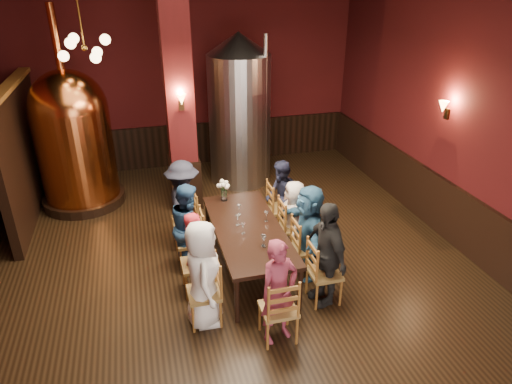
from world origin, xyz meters
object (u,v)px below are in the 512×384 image
object	(u,v)px
person_0	(203,274)
person_1	(196,253)
steel_vessel	(240,110)
dining_table	(248,231)
person_2	(189,227)
rose_vase	(224,187)
copper_kettle	(74,138)

from	to	relation	value
person_0	person_1	xyz separation A→B (m)	(0.00, 0.67, -0.10)
steel_vessel	person_1	bearing A→B (deg)	-112.42
dining_table	person_2	size ratio (longest dim) A/B	1.69
dining_table	steel_vessel	size ratio (longest dim) A/B	0.75
person_1	rose_vase	distance (m)	1.54
dining_table	steel_vessel	bearing A→B (deg)	78.66
person_0	rose_vase	xyz separation A→B (m)	(0.69, 2.00, 0.24)
person_1	copper_kettle	xyz separation A→B (m)	(-1.79, 3.46, 0.73)
rose_vase	person_2	bearing A→B (deg)	-135.81
person_1	rose_vase	bearing A→B (deg)	-44.44
person_0	person_2	distance (m)	1.33
person_0	copper_kettle	distance (m)	4.54
dining_table	person_1	distance (m)	0.91
dining_table	copper_kettle	size ratio (longest dim) A/B	0.63
person_2	steel_vessel	size ratio (longest dim) A/B	0.45
dining_table	steel_vessel	world-z (taller)	steel_vessel
steel_vessel	rose_vase	bearing A→B (deg)	-109.50
steel_vessel	rose_vase	world-z (taller)	steel_vessel
person_0	copper_kettle	bearing A→B (deg)	28.15
dining_table	copper_kettle	xyz separation A→B (m)	(-2.64, 3.13, 0.69)
rose_vase	steel_vessel	bearing A→B (deg)	70.50
dining_table	person_1	xyz separation A→B (m)	(-0.85, -0.33, -0.04)
person_0	copper_kettle	world-z (taller)	copper_kettle
copper_kettle	rose_vase	size ratio (longest dim) A/B	10.18
dining_table	person_0	world-z (taller)	person_0
person_0	person_2	world-z (taller)	person_0
person_0	copper_kettle	xyz separation A→B (m)	(-1.79, 4.13, 0.63)
person_0	person_2	size ratio (longest dim) A/B	1.06
person_1	steel_vessel	bearing A→B (deg)	-39.44
person_1	copper_kettle	size ratio (longest dim) A/B	0.34
person_2	copper_kettle	bearing A→B (deg)	34.76
person_0	steel_vessel	size ratio (longest dim) A/B	0.47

